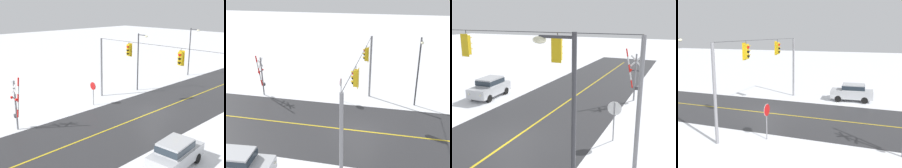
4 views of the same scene
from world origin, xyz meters
TOP-DOWN VIEW (x-y plane):
  - ground_plane at (0.00, 0.00)m, footprint 160.00×160.00m
  - road_asphalt at (0.00, 6.00)m, footprint 9.00×80.00m
  - lane_centre_line at (0.00, 6.00)m, footprint 0.14×72.00m
  - signal_span at (-0.09, -0.01)m, footprint 14.20×0.47m
  - stop_sign at (-5.32, -2.62)m, footprint 0.80×0.09m
  - parked_car_silver at (6.79, -6.35)m, footprint 2.10×4.31m

SIDE VIEW (x-z plane):
  - ground_plane at x=0.00m, z-range 0.00..0.00m
  - road_asphalt at x=0.00m, z-range 0.00..0.01m
  - lane_centre_line at x=0.00m, z-range 0.01..0.01m
  - parked_car_silver at x=6.79m, z-range 0.08..1.82m
  - stop_sign at x=-5.32m, z-range 0.54..2.89m
  - signal_span at x=-0.09m, z-range 0.97..7.19m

